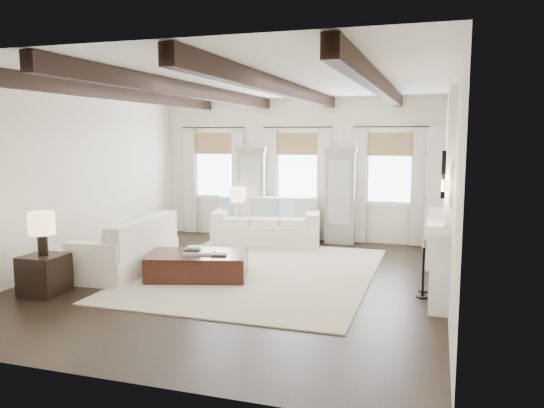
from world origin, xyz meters
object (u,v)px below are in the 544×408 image
(sofa_left, at_px, (130,250))
(side_table_back, at_px, (238,228))
(sofa_back, at_px, (267,225))
(ottoman, at_px, (198,266))
(side_table_front, at_px, (44,274))

(sofa_left, height_order, side_table_back, sofa_left)
(sofa_back, distance_m, sofa_left, 3.40)
(sofa_left, height_order, ottoman, sofa_left)
(sofa_left, distance_m, side_table_front, 1.62)
(sofa_left, bearing_deg, sofa_back, 62.84)
(sofa_back, bearing_deg, side_table_front, -114.14)
(ottoman, relative_size, side_table_back, 2.71)
(sofa_back, height_order, sofa_left, sofa_back)
(sofa_back, relative_size, side_table_front, 4.21)
(side_table_front, bearing_deg, sofa_left, 72.21)
(sofa_back, bearing_deg, side_table_back, 175.20)
(sofa_left, relative_size, side_table_back, 3.78)
(sofa_back, height_order, ottoman, sofa_back)
(side_table_front, height_order, side_table_back, side_table_back)
(side_table_back, bearing_deg, sofa_left, -105.37)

